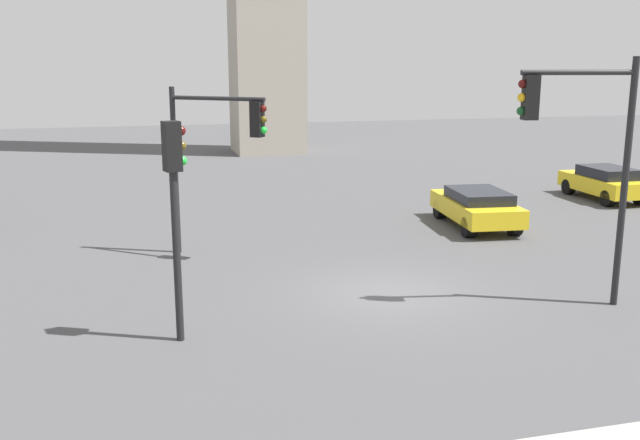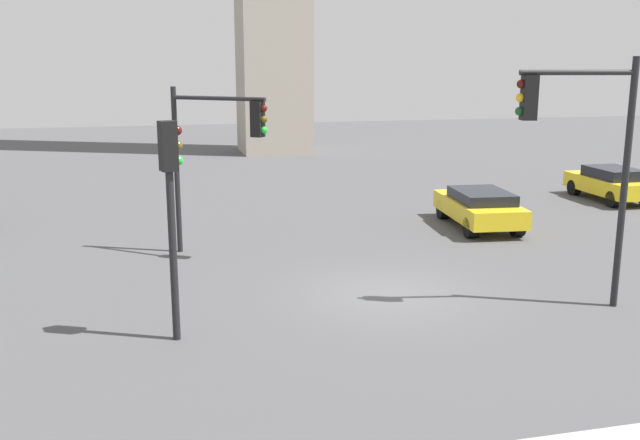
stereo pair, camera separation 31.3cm
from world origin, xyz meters
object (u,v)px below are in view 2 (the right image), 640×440
object	(u,v)px
traffic_light_1	(216,139)
car_3	(611,183)
traffic_light_0	(171,189)
traffic_light_2	(581,138)
car_1	(479,207)

from	to	relation	value
traffic_light_1	car_3	bearing A→B (deg)	54.48
traffic_light_0	car_3	size ratio (longest dim) A/B	1.09
traffic_light_2	car_3	bearing A→B (deg)	-118.71
traffic_light_0	traffic_light_2	xyz separation A→B (m)	(9.16, -0.17, 0.83)
traffic_light_1	car_3	xyz separation A→B (m)	(16.94, 4.98, -2.78)
car_1	car_3	distance (m)	8.29
traffic_light_2	car_3	size ratio (longest dim) A/B	1.40
traffic_light_0	car_3	distance (m)	21.79
traffic_light_1	car_1	distance (m)	9.87
traffic_light_2	car_1	distance (m)	8.99
traffic_light_2	car_1	world-z (taller)	traffic_light_2
traffic_light_1	car_1	size ratio (longest dim) A/B	1.10
traffic_light_0	traffic_light_1	xyz separation A→B (m)	(1.54, 6.31, 0.31)
traffic_light_0	car_1	world-z (taller)	traffic_light_0
car_1	car_3	xyz separation A→B (m)	(7.62, 3.27, 0.02)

